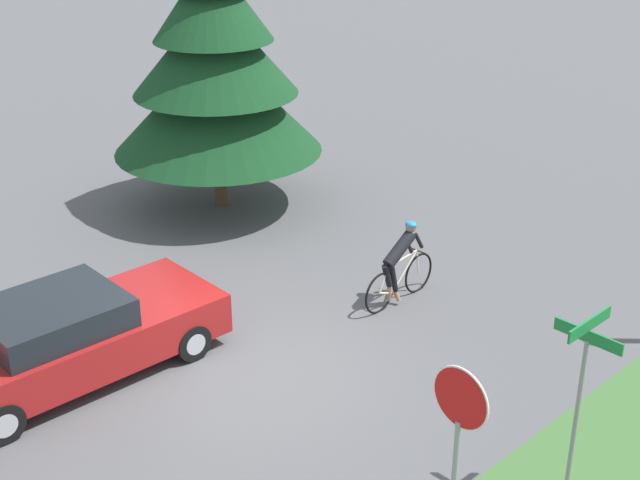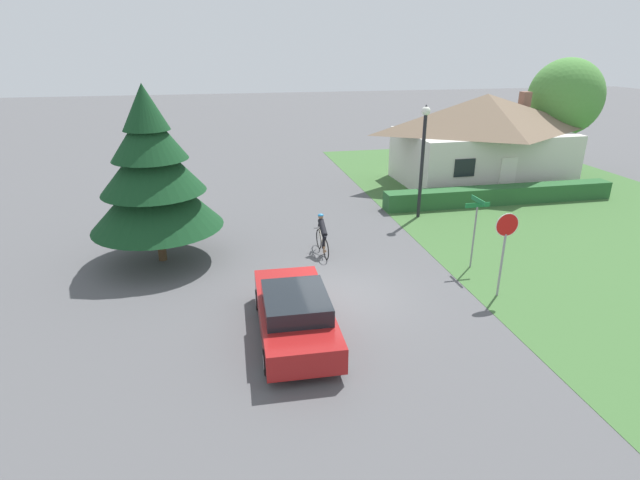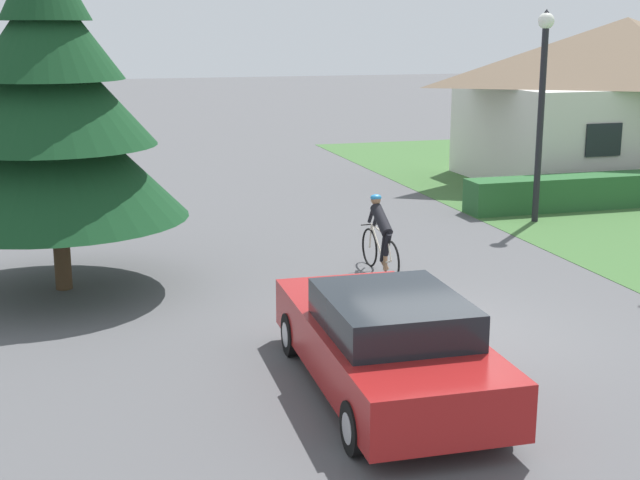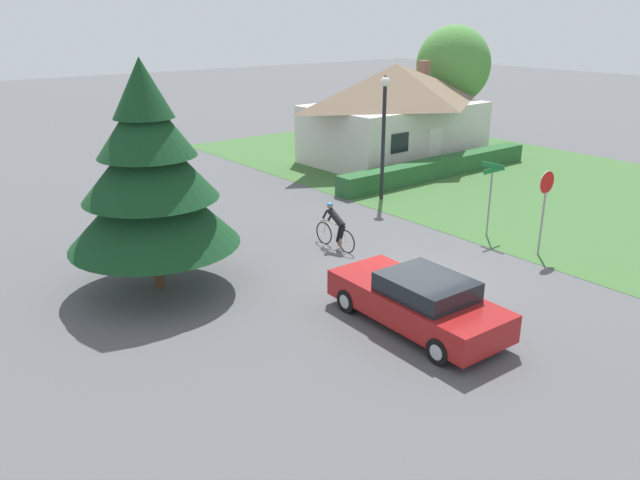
{
  "view_description": "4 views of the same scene",
  "coord_description": "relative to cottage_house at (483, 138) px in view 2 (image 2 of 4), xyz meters",
  "views": [
    {
      "loc": [
        9.3,
        -7.32,
        7.67
      ],
      "look_at": [
        -0.8,
        2.45,
        1.25
      ],
      "focal_mm": 50.0,
      "sensor_mm": 36.0,
      "label": 1
    },
    {
      "loc": [
        -3.49,
        -13.44,
        7.37
      ],
      "look_at": [
        -0.41,
        1.42,
        1.39
      ],
      "focal_mm": 28.0,
      "sensor_mm": 36.0,
      "label": 2
    },
    {
      "loc": [
        -5.58,
        -11.99,
        4.62
      ],
      "look_at": [
        -1.53,
        1.97,
        1.11
      ],
      "focal_mm": 50.0,
      "sensor_mm": 36.0,
      "label": 3
    },
    {
      "loc": [
        -12.05,
        -11.14,
        7.15
      ],
      "look_at": [
        -1.2,
        2.64,
        0.82
      ],
      "focal_mm": 35.0,
      "sensor_mm": 36.0,
      "label": 4
    }
  ],
  "objects": [
    {
      "name": "ground_plane",
      "position": [
        -10.99,
        -11.89,
        -2.53
      ],
      "size": [
        140.0,
        140.0,
        0.0
      ],
      "primitive_type": "plane",
      "color": "#515154"
    },
    {
      "name": "grass_verge_right",
      "position": [
        1.07,
        -7.89,
        -2.52
      ],
      "size": [
        16.0,
        36.0,
        0.01
      ],
      "primitive_type": "cube",
      "color": "#3D6633",
      "rests_on": "ground"
    },
    {
      "name": "cottage_house",
      "position": [
        0.0,
        0.0,
        0.0
      ],
      "size": [
        9.69,
        6.1,
        4.88
      ],
      "rotation": [
        0.0,
        0.0,
        0.02
      ],
      "color": "beige",
      "rests_on": "ground"
    },
    {
      "name": "hedge_row",
      "position": [
        -0.99,
        -3.98,
        -2.1
      ],
      "size": [
        11.82,
        0.9,
        0.86
      ],
      "primitive_type": "cube",
      "color": "#285B2D",
      "rests_on": "ground"
    },
    {
      "name": "sedan_left_lane",
      "position": [
        -12.78,
        -13.8,
        -1.85
      ],
      "size": [
        2.03,
        4.69,
        1.38
      ],
      "rotation": [
        0.0,
        0.0,
        1.54
      ],
      "color": "maroon",
      "rests_on": "ground"
    },
    {
      "name": "cyclist",
      "position": [
        -10.87,
        -8.37,
        -1.81
      ],
      "size": [
        0.44,
        1.86,
        1.5
      ],
      "rotation": [
        0.0,
        0.0,
        1.61
      ],
      "color": "black",
      "rests_on": "ground"
    },
    {
      "name": "stop_sign",
      "position": [
        -6.21,
        -12.82,
        -0.59
      ],
      "size": [
        0.73,
        0.07,
        2.72
      ],
      "rotation": [
        0.0,
        0.0,
        3.11
      ],
      "color": "gray",
      "rests_on": "ground"
    },
    {
      "name": "street_lamp",
      "position": [
        -5.71,
        -5.1,
        0.64
      ],
      "size": [
        0.38,
        0.38,
        4.99
      ],
      "color": "black",
      "rests_on": "ground"
    },
    {
      "name": "street_name_sign",
      "position": [
        -6.0,
        -10.66,
        -0.76
      ],
      "size": [
        0.9,
        0.9,
        2.54
      ],
      "color": "gray",
      "rests_on": "ground"
    },
    {
      "name": "conifer_tall_near",
      "position": [
        -16.72,
        -7.79,
        0.67
      ],
      "size": [
        4.56,
        4.56,
        6.21
      ],
      "color": "#4C3823",
      "rests_on": "ground"
    },
    {
      "name": "deciduous_tree_right",
      "position": [
        5.47,
        0.99,
        1.95
      ],
      "size": [
        4.16,
        4.16,
        6.67
      ],
      "color": "#4C3823",
      "rests_on": "ground"
    }
  ]
}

